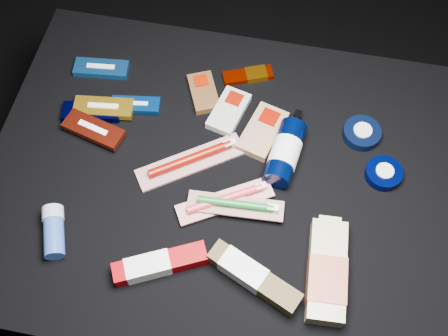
% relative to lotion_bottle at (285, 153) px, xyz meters
% --- Properties ---
extents(ground, '(3.00, 3.00, 0.00)m').
position_rel_lotion_bottle_xyz_m(ground, '(-0.14, -0.07, -0.43)').
color(ground, black).
rests_on(ground, ground).
extents(cloth_table, '(0.98, 0.78, 0.40)m').
position_rel_lotion_bottle_xyz_m(cloth_table, '(-0.14, -0.07, -0.23)').
color(cloth_table, black).
rests_on(cloth_table, ground).
extents(luna_bar_0, '(0.13, 0.06, 0.02)m').
position_rel_lotion_bottle_xyz_m(luna_bar_0, '(-0.46, 0.16, -0.02)').
color(luna_bar_0, '#145197').
rests_on(luna_bar_0, cloth_table).
extents(luna_bar_1, '(0.11, 0.06, 0.01)m').
position_rel_lotion_bottle_xyz_m(luna_bar_1, '(-0.35, 0.07, -0.02)').
color(luna_bar_1, '#084093').
rests_on(luna_bar_1, cloth_table).
extents(luna_bar_2, '(0.13, 0.07, 0.02)m').
position_rel_lotion_bottle_xyz_m(luna_bar_2, '(-0.44, 0.03, -0.02)').
color(luna_bar_2, black).
rests_on(luna_bar_2, cloth_table).
extents(luna_bar_3, '(0.14, 0.07, 0.02)m').
position_rel_lotion_bottle_xyz_m(luna_bar_3, '(-0.41, 0.05, -0.01)').
color(luna_bar_3, '#C38D17').
rests_on(luna_bar_3, cloth_table).
extents(luna_bar_4, '(0.14, 0.08, 0.02)m').
position_rel_lotion_bottle_xyz_m(luna_bar_4, '(-0.42, -0.02, -0.01)').
color(luna_bar_4, maroon).
rests_on(luna_bar_4, cloth_table).
extents(clif_bar_0, '(0.09, 0.12, 0.02)m').
position_rel_lotion_bottle_xyz_m(clif_bar_0, '(-0.21, 0.14, -0.02)').
color(clif_bar_0, '#4F3016').
rests_on(clif_bar_0, cloth_table).
extents(clif_bar_1, '(0.09, 0.13, 0.02)m').
position_rel_lotion_bottle_xyz_m(clif_bar_1, '(-0.14, 0.10, -0.02)').
color(clif_bar_1, '#A5A59E').
rests_on(clif_bar_1, cloth_table).
extents(clif_bar_2, '(0.10, 0.14, 0.02)m').
position_rel_lotion_bottle_xyz_m(clif_bar_2, '(-0.05, 0.06, -0.02)').
color(clif_bar_2, '#916F4A').
rests_on(clif_bar_2, cloth_table).
extents(power_bar, '(0.12, 0.08, 0.01)m').
position_rel_lotion_bottle_xyz_m(power_bar, '(-0.11, 0.21, -0.02)').
color(power_bar, '#730F00').
rests_on(power_bar, cloth_table).
extents(lotion_bottle, '(0.08, 0.19, 0.06)m').
position_rel_lotion_bottle_xyz_m(lotion_bottle, '(0.00, 0.00, 0.00)').
color(lotion_bottle, black).
rests_on(lotion_bottle, cloth_table).
extents(cream_tin_upper, '(0.08, 0.08, 0.03)m').
position_rel_lotion_bottle_xyz_m(cream_tin_upper, '(0.16, 0.09, -0.02)').
color(cream_tin_upper, black).
rests_on(cream_tin_upper, cloth_table).
extents(cream_tin_lower, '(0.08, 0.08, 0.02)m').
position_rel_lotion_bottle_xyz_m(cream_tin_lower, '(0.21, 0.00, -0.02)').
color(cream_tin_lower, black).
rests_on(cream_tin_lower, cloth_table).
extents(bodywash_bottle, '(0.08, 0.21, 0.04)m').
position_rel_lotion_bottle_xyz_m(bodywash_bottle, '(0.12, -0.24, -0.01)').
color(bodywash_bottle, tan).
rests_on(bodywash_bottle, cloth_table).
extents(deodorant_stick, '(0.08, 0.11, 0.04)m').
position_rel_lotion_bottle_xyz_m(deodorant_stick, '(-0.42, -0.26, -0.01)').
color(deodorant_stick, '#284790').
rests_on(deodorant_stick, cloth_table).
extents(toothbrush_pack_0, '(0.23, 0.18, 0.03)m').
position_rel_lotion_bottle_xyz_m(toothbrush_pack_0, '(-0.19, -0.04, -0.02)').
color(toothbrush_pack_0, '#BAB1AD').
rests_on(toothbrush_pack_0, cloth_table).
extents(toothbrush_pack_1, '(0.20, 0.14, 0.02)m').
position_rel_lotion_bottle_xyz_m(toothbrush_pack_1, '(-0.10, -0.12, -0.01)').
color(toothbrush_pack_1, silver).
rests_on(toothbrush_pack_1, cloth_table).
extents(toothbrush_pack_2, '(0.20, 0.06, 0.02)m').
position_rel_lotion_bottle_xyz_m(toothbrush_pack_2, '(-0.08, -0.14, -0.01)').
color(toothbrush_pack_2, '#A79E9B').
rests_on(toothbrush_pack_2, cloth_table).
extents(toothpaste_carton_red, '(0.18, 0.12, 0.04)m').
position_rel_lotion_bottle_xyz_m(toothpaste_carton_red, '(-0.21, -0.29, -0.01)').
color(toothpaste_carton_red, '#830003').
rests_on(toothpaste_carton_red, cloth_table).
extents(toothpaste_carton_green, '(0.19, 0.12, 0.04)m').
position_rel_lotion_bottle_xyz_m(toothpaste_carton_green, '(-0.03, -0.27, -0.01)').
color(toothpaste_carton_green, '#3E2F12').
rests_on(toothpaste_carton_green, cloth_table).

